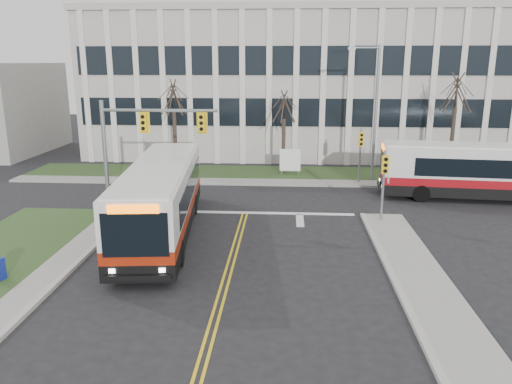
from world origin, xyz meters
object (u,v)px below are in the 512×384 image
Objects in this scene: streetlight at (373,106)px; directory_sign at (290,160)px; bus_main at (161,200)px; bus_cross at (487,173)px.

streetlight reaches higher than directory_sign.
bus_cross is (17.97, 7.39, -0.06)m from bus_main.
bus_main is at bearing -135.18° from streetlight.
directory_sign is 0.16× the size of bus_cross.
streetlight is at bearing 39.02° from bus_main.
bus_cross is (11.76, -5.58, 0.46)m from directory_sign.
streetlight is 8.35m from bus_cross.
bus_main reaches higher than directory_sign.
directory_sign is at bearing 166.77° from streetlight.
bus_main is (-6.21, -12.97, 0.52)m from directory_sign.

